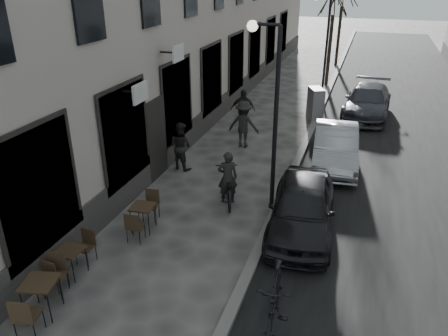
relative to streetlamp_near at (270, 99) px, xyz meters
The scene contains 18 objects.
road 11.23m from the streetlamp_near, 68.09° to the left, with size 7.30×60.00×0.00m, color black.
kerb 10.48m from the streetlamp_near, 87.87° to the left, with size 0.25×60.00×0.12m, color #65635E.
streetlamp_near is the anchor object (origin of this frame).
streetlamp_far 12.00m from the streetlamp_near, 90.00° to the left, with size 0.90×0.28×5.09m.
tree_near 15.08m from the streetlamp_near, 89.72° to the left, with size 2.40×2.40×5.70m.
bistro_set_a 6.98m from the streetlamp_near, 119.33° to the right, with size 0.77×1.59×0.91m.
bistro_set_b 6.20m from the streetlamp_near, 127.14° to the right, with size 0.58×1.37×0.80m.
bistro_set_c 4.47m from the streetlamp_near, 140.06° to the right, with size 0.63×1.44×0.84m.
utility_cabinet 8.71m from the streetlamp_near, 88.13° to the left, with size 0.53×0.96×1.43m, color slate.
bicycle 2.90m from the streetlamp_near, behind, with size 0.64×1.83×0.96m, color black.
cyclist_rider 2.62m from the streetlamp_near, behind, with size 0.57×0.38×1.58m, color black.
pedestrian_near 4.37m from the streetlamp_near, 154.36° to the left, with size 0.79×0.62×1.64m, color black.
pedestrian_mid 5.09m from the streetlamp_near, 114.11° to the left, with size 1.16×0.67×1.80m, color black.
pedestrian_far 6.93m from the streetlamp_near, 111.95° to the left, with size 1.01×0.42×1.73m, color black.
car_near 2.92m from the streetlamp_near, 40.56° to the right, with size 1.61×3.99×1.36m, color black.
car_mid 4.61m from the streetlamp_near, 65.93° to the left, with size 1.43×4.11×1.35m, color #999CA2.
car_far 10.24m from the streetlamp_near, 75.60° to the left, with size 1.93×4.74×1.38m, color #373841.
moped 5.34m from the streetlamp_near, 74.88° to the right, with size 0.58×2.06×1.24m, color black.
Camera 1 is at (2.15, -4.85, 6.25)m, focal length 35.00 mm.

